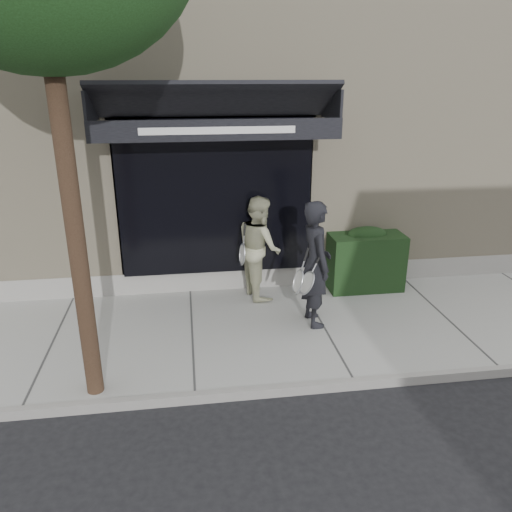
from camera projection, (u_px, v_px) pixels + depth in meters
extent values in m
plane|color=black|center=(321.00, 330.00, 7.77)|extent=(80.00, 80.00, 0.00)
cube|color=#9F9F99|center=(322.00, 326.00, 7.75)|extent=(20.00, 3.00, 0.12)
cube|color=gray|center=(354.00, 384.00, 6.31)|extent=(20.00, 0.10, 0.14)
cube|color=#C3B495|center=(270.00, 120.00, 11.47)|extent=(14.00, 7.00, 5.50)
cube|color=gray|center=(298.00, 274.00, 9.27)|extent=(14.02, 0.42, 0.50)
cube|color=black|center=(216.00, 197.00, 8.39)|extent=(3.20, 0.30, 2.60)
cube|color=gray|center=(119.00, 198.00, 8.32)|extent=(0.08, 0.40, 2.60)
cube|color=gray|center=(306.00, 192.00, 8.74)|extent=(0.08, 0.40, 2.60)
cube|color=gray|center=(213.00, 114.00, 8.07)|extent=(3.36, 0.40, 0.12)
cube|color=black|center=(215.00, 99.00, 7.33)|extent=(3.60, 1.03, 0.55)
cube|color=black|center=(218.00, 130.00, 7.00)|extent=(3.60, 0.05, 0.30)
cube|color=white|center=(218.00, 130.00, 6.97)|extent=(2.20, 0.01, 0.10)
cube|color=black|center=(90.00, 106.00, 7.12)|extent=(0.04, 1.00, 0.45)
cube|color=black|center=(332.00, 104.00, 7.59)|extent=(0.04, 1.00, 0.45)
cube|color=black|center=(365.00, 261.00, 8.87)|extent=(1.30, 0.70, 1.00)
ellipsoid|color=black|center=(367.00, 234.00, 8.69)|extent=(0.71, 0.38, 0.27)
cylinder|color=black|center=(72.00, 210.00, 5.31)|extent=(0.20, 0.20, 4.80)
imported|color=black|center=(315.00, 264.00, 7.44)|extent=(0.52, 0.74, 1.94)
torus|color=silver|center=(307.00, 283.00, 7.22)|extent=(0.23, 0.33, 0.28)
cylinder|color=silver|center=(307.00, 283.00, 7.22)|extent=(0.19, 0.29, 0.24)
cylinder|color=silver|center=(307.00, 283.00, 7.22)|extent=(0.17, 0.06, 0.10)
cylinder|color=black|center=(307.00, 283.00, 7.22)|extent=(0.19, 0.08, 0.12)
torus|color=silver|center=(298.00, 281.00, 7.16)|extent=(0.14, 0.31, 0.30)
cylinder|color=silver|center=(298.00, 281.00, 7.16)|extent=(0.11, 0.28, 0.26)
cylinder|color=silver|center=(298.00, 281.00, 7.16)|extent=(0.18, 0.04, 0.07)
cylinder|color=black|center=(298.00, 281.00, 7.16)|extent=(0.20, 0.05, 0.09)
imported|color=#AFAE8C|center=(259.00, 247.00, 8.44)|extent=(0.83, 0.97, 1.76)
torus|color=silver|center=(242.00, 254.00, 8.18)|extent=(0.10, 0.31, 0.30)
cylinder|color=silver|center=(242.00, 254.00, 8.18)|extent=(0.07, 0.27, 0.27)
cylinder|color=silver|center=(242.00, 254.00, 8.18)|extent=(0.18, 0.05, 0.04)
cylinder|color=black|center=(242.00, 254.00, 8.18)|extent=(0.20, 0.06, 0.05)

